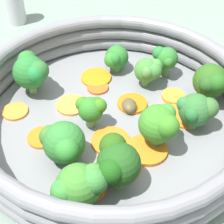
# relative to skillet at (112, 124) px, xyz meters

# --- Properties ---
(ground_plane) EXTENTS (4.00, 4.00, 0.00)m
(ground_plane) POSITION_rel_skillet_xyz_m (0.00, 0.00, -0.01)
(ground_plane) COLOR gray
(skillet) EXTENTS (0.33, 0.33, 0.01)m
(skillet) POSITION_rel_skillet_xyz_m (0.00, 0.00, 0.00)
(skillet) COLOR gray
(skillet) RESTS_ON ground_plane
(skillet_rim_wall) EXTENTS (0.35, 0.35, 0.06)m
(skillet_rim_wall) POSITION_rel_skillet_xyz_m (0.00, 0.00, 0.03)
(skillet_rim_wall) COLOR gray
(skillet_rim_wall) RESTS_ON skillet
(skillet_rivet_right) EXTENTS (0.01, 0.01, 0.01)m
(skillet_rivet_right) POSITION_rel_skillet_xyz_m (-0.09, -0.13, 0.01)
(skillet_rivet_right) COLOR gray
(skillet_rivet_right) RESTS_ON skillet
(carrot_slice_0) EXTENTS (0.03, 0.03, 0.01)m
(carrot_slice_0) POSITION_rel_skillet_xyz_m (-0.10, -0.03, 0.01)
(carrot_slice_0) COLOR orange
(carrot_slice_0) RESTS_ON skillet
(carrot_slice_1) EXTENTS (0.06, 0.06, 0.00)m
(carrot_slice_1) POSITION_rel_skillet_xyz_m (-0.03, -0.02, 0.01)
(carrot_slice_1) COLOR orange
(carrot_slice_1) RESTS_ON skillet
(carrot_slice_2) EXTENTS (0.05, 0.05, 0.00)m
(carrot_slice_2) POSITION_rel_skillet_xyz_m (0.04, -0.01, 0.01)
(carrot_slice_2) COLOR orange
(carrot_slice_2) RESTS_ON skillet
(carrot_slice_3) EXTENTS (0.05, 0.05, 0.00)m
(carrot_slice_3) POSITION_rel_skillet_xyz_m (0.05, -0.08, 0.01)
(carrot_slice_3) COLOR orange
(carrot_slice_3) RESTS_ON skillet
(carrot_slice_4) EXTENTS (0.05, 0.05, 0.00)m
(carrot_slice_4) POSITION_rel_skillet_xyz_m (-0.07, 0.06, 0.01)
(carrot_slice_4) COLOR orange
(carrot_slice_4) RESTS_ON skillet
(carrot_slice_5) EXTENTS (0.06, 0.06, 0.01)m
(carrot_slice_5) POSITION_rel_skillet_xyz_m (-0.06, -0.04, 0.01)
(carrot_slice_5) COLOR orange
(carrot_slice_5) RESTS_ON skillet
(carrot_slice_6) EXTENTS (0.04, 0.04, 0.00)m
(carrot_slice_6) POSITION_rel_skillet_xyz_m (0.05, 0.05, 0.01)
(carrot_slice_6) COLOR #DC5C1F
(carrot_slice_6) RESTS_ON skillet
(carrot_slice_7) EXTENTS (0.07, 0.07, 0.01)m
(carrot_slice_7) POSITION_rel_skillet_xyz_m (-0.03, -0.06, 0.01)
(carrot_slice_7) COLOR orange
(carrot_slice_7) RESTS_ON skillet
(carrot_slice_8) EXTENTS (0.05, 0.05, 0.00)m
(carrot_slice_8) POSITION_rel_skillet_xyz_m (-0.04, 0.12, 0.01)
(carrot_slice_8) COLOR orange
(carrot_slice_8) RESTS_ON skillet
(carrot_slice_9) EXTENTS (0.06, 0.06, 0.00)m
(carrot_slice_9) POSITION_rel_skillet_xyz_m (-0.00, 0.06, 0.01)
(carrot_slice_9) COLOR #F5953C
(carrot_slice_9) RESTS_ON skillet
(carrot_slice_10) EXTENTS (0.04, 0.04, 0.01)m
(carrot_slice_10) POSITION_rel_skillet_xyz_m (0.08, -0.05, 0.01)
(carrot_slice_10) COLOR orange
(carrot_slice_10) RESTS_ON skillet
(carrot_slice_11) EXTENTS (0.06, 0.06, 0.00)m
(carrot_slice_11) POSITION_rel_skillet_xyz_m (0.07, 0.06, 0.01)
(carrot_slice_11) COLOR orange
(carrot_slice_11) RESTS_ON skillet
(broccoli_floret_0) EXTENTS (0.03, 0.04, 0.05)m
(broccoli_floret_0) POSITION_rel_skillet_xyz_m (0.12, -0.02, 0.04)
(broccoli_floret_0) COLOR #5D8652
(broccoli_floret_0) RESTS_ON skillet
(broccoli_floret_1) EXTENTS (0.05, 0.05, 0.06)m
(broccoli_floret_1) POSITION_rel_skillet_xyz_m (0.00, 0.12, 0.04)
(broccoli_floret_1) COLOR #89B46A
(broccoli_floret_1) RESTS_ON skillet
(broccoli_floret_2) EXTENTS (0.04, 0.03, 0.04)m
(broccoli_floret_2) POSITION_rel_skillet_xyz_m (0.10, 0.04, 0.03)
(broccoli_floret_2) COLOR #66984F
(broccoli_floret_2) RESTS_ON skillet
(broccoli_floret_3) EXTENTS (0.04, 0.04, 0.04)m
(broccoli_floret_3) POSITION_rel_skillet_xyz_m (0.09, -0.01, 0.03)
(broccoli_floret_3) COLOR #769A57
(broccoli_floret_3) RESTS_ON skillet
(broccoli_floret_4) EXTENTS (0.05, 0.05, 0.05)m
(broccoli_floret_4) POSITION_rel_skillet_xyz_m (-0.12, -0.03, 0.03)
(broccoli_floret_4) COLOR #7BB364
(broccoli_floret_4) RESTS_ON skillet
(broccoli_floret_5) EXTENTS (0.05, 0.05, 0.06)m
(broccoli_floret_5) POSITION_rel_skillet_xyz_m (-0.01, -0.07, 0.04)
(broccoli_floret_5) COLOR #5C9450
(broccoli_floret_5) RESTS_ON skillet
(broccoli_floret_6) EXTENTS (0.04, 0.05, 0.05)m
(broccoli_floret_6) POSITION_rel_skillet_xyz_m (0.04, -0.09, 0.03)
(broccoli_floret_6) COLOR #6F8F4D
(broccoli_floret_6) RESTS_ON skillet
(broccoli_floret_7) EXTENTS (0.05, 0.05, 0.06)m
(broccoli_floret_7) POSITION_rel_skillet_xyz_m (-0.08, -0.05, 0.04)
(broccoli_floret_7) COLOR #7FAE65
(broccoli_floret_7) RESTS_ON skillet
(broccoli_floret_8) EXTENTS (0.05, 0.05, 0.06)m
(broccoli_floret_8) POSITION_rel_skillet_xyz_m (0.09, -0.09, 0.04)
(broccoli_floret_8) COLOR #5C8A42
(broccoli_floret_8) RESTS_ON skillet
(broccoli_floret_9) EXTENTS (0.05, 0.05, 0.05)m
(broccoli_floret_9) POSITION_rel_skillet_xyz_m (-0.08, 0.02, 0.03)
(broccoli_floret_9) COLOR #83A45F
(broccoli_floret_9) RESTS_ON skillet
(broccoli_floret_10) EXTENTS (0.03, 0.04, 0.04)m
(broccoli_floret_10) POSITION_rel_skillet_xyz_m (-0.02, 0.02, 0.03)
(broccoli_floret_10) COLOR #779B5F
(broccoli_floret_10) RESTS_ON skillet
(mushroom_piece_0) EXTENTS (0.03, 0.03, 0.01)m
(mushroom_piece_0) POSITION_rel_skillet_xyz_m (0.03, -0.01, 0.01)
(mushroom_piece_0) COLOR brown
(mushroom_piece_0) RESTS_ON skillet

